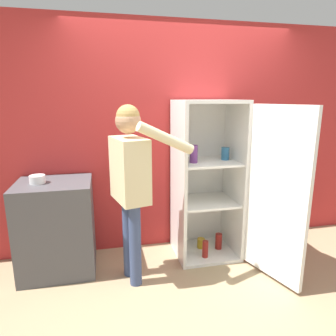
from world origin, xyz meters
TOP-DOWN VIEW (x-y plane):
  - ground_plane at (0.00, 0.00)m, footprint 12.00×12.00m
  - wall_back at (0.00, 0.98)m, footprint 7.00×0.06m
  - refrigerator at (0.30, 0.53)m, footprint 0.93×1.25m
  - person at (-0.66, 0.29)m, footprint 0.74×0.57m
  - counter at (-1.38, 0.63)m, footprint 0.71×0.61m
  - bowl at (-1.52, 0.62)m, footprint 0.15×0.15m

SIDE VIEW (x-z plane):
  - ground_plane at x=0.00m, z-range 0.00..0.00m
  - counter at x=-1.38m, z-range 0.00..0.93m
  - refrigerator at x=0.30m, z-range -0.01..1.71m
  - bowl at x=-1.52m, z-range 0.93..1.01m
  - person at x=-0.66m, z-range 0.23..1.90m
  - wall_back at x=0.00m, z-range 0.00..2.55m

